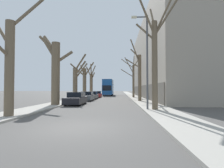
{
  "coord_description": "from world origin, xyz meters",
  "views": [
    {
      "loc": [
        2.13,
        -8.03,
        1.79
      ],
      "look_at": [
        0.05,
        36.08,
        3.08
      ],
      "focal_mm": 28.0,
      "sensor_mm": 36.0,
      "label": 1
    }
  ],
  "objects": [
    {
      "name": "parked_car_3",
      "position": [
        -2.93,
        29.09,
        0.65
      ],
      "size": [
        1.87,
        4.23,
        1.36
      ],
      "color": "maroon",
      "rests_on": "ground"
    },
    {
      "name": "street_tree_right_0",
      "position": [
        5.02,
        6.61,
        4.52
      ],
      "size": [
        3.32,
        2.98,
        9.39
      ],
      "color": "brown",
      "rests_on": "ground"
    },
    {
      "name": "street_tree_left_4",
      "position": [
        -5.06,
        34.95,
        3.63
      ],
      "size": [
        1.96,
        4.67,
        8.12
      ],
      "color": "brown",
      "rests_on": "ground"
    },
    {
      "name": "double_decker_bus",
      "position": [
        -1.25,
        41.23,
        2.47
      ],
      "size": [
        2.6,
        10.33,
        4.36
      ],
      "color": "#19519E",
      "rests_on": "ground"
    },
    {
      "name": "sidewalk_left",
      "position": [
        -5.33,
        50.0,
        0.06
      ],
      "size": [
        2.63,
        120.0,
        0.12
      ],
      "primitive_type": "cube",
      "color": "#A39E93",
      "rests_on": "ground"
    },
    {
      "name": "building_facade_right",
      "position": [
        11.63,
        29.02,
        7.75
      ],
      "size": [
        10.08,
        39.16,
        15.53
      ],
      "color": "#9E9384",
      "rests_on": "ground"
    },
    {
      "name": "sidewalk_right",
      "position": [
        5.33,
        50.0,
        0.06
      ],
      "size": [
        2.63,
        120.0,
        0.12
      ],
      "primitive_type": "cube",
      "color": "#A39E93",
      "rests_on": "ground"
    },
    {
      "name": "street_tree_left_0",
      "position": [
        -4.87,
        2.59,
        3.48
      ],
      "size": [
        3.71,
        4.05,
        8.14
      ],
      "color": "brown",
      "rests_on": "ground"
    },
    {
      "name": "street_tree_left_1",
      "position": [
        -4.99,
        10.59,
        4.01
      ],
      "size": [
        4.18,
        1.93,
        8.05
      ],
      "color": "brown",
      "rests_on": "ground"
    },
    {
      "name": "ground_plane",
      "position": [
        0.0,
        0.0,
        0.0
      ],
      "size": [
        300.0,
        300.0,
        0.0
      ],
      "primitive_type": "plane",
      "color": "#4C4947"
    },
    {
      "name": "street_tree_right_1",
      "position": [
        4.82,
        17.12,
        3.79
      ],
      "size": [
        2.31,
        2.32,
        8.76
      ],
      "color": "brown",
      "rests_on": "ground"
    },
    {
      "name": "street_tree_left_2",
      "position": [
        -4.7,
        18.73,
        3.05
      ],
      "size": [
        2.38,
        3.81,
        7.04
      ],
      "color": "brown",
      "rests_on": "ground"
    },
    {
      "name": "parked_car_1",
      "position": [
        -2.93,
        18.44,
        0.67
      ],
      "size": [
        1.73,
        4.05,
        1.42
      ],
      "color": "#4C5156",
      "rests_on": "ground"
    },
    {
      "name": "parked_car_2",
      "position": [
        -2.93,
        23.52,
        0.65
      ],
      "size": [
        1.74,
        4.06,
        1.38
      ],
      "color": "#4C5156",
      "rests_on": "ground"
    },
    {
      "name": "parked_car_0",
      "position": [
        -2.93,
        11.76,
        0.69
      ],
      "size": [
        1.8,
        4.47,
        1.45
      ],
      "color": "black",
      "rests_on": "ground"
    },
    {
      "name": "lamp_post",
      "position": [
        4.31,
        6.71,
        4.5
      ],
      "size": [
        1.4,
        0.2,
        8.07
      ],
      "color": "#4C4F54",
      "rests_on": "ground"
    },
    {
      "name": "street_tree_left_3",
      "position": [
        -5.02,
        26.48,
        3.47
      ],
      "size": [
        4.64,
        3.38,
        7.07
      ],
      "color": "brown",
      "rests_on": "ground"
    },
    {
      "name": "street_tree_right_2",
      "position": [
        4.7,
        27.74,
        4.1
      ],
      "size": [
        3.66,
        3.6,
        8.91
      ],
      "color": "brown",
      "rests_on": "ground"
    }
  ]
}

